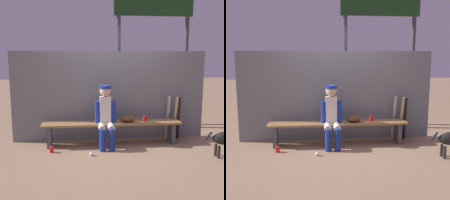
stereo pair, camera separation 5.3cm
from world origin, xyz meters
TOP-DOWN VIEW (x-y plane):
  - ground_plane at (0.00, 0.00)m, footprint 30.00×30.00m
  - chainlink_fence at (0.00, 0.36)m, footprint 4.02×0.03m
  - dugout_bench at (0.00, 0.00)m, footprint 2.76×0.36m
  - player_seated at (-0.13, -0.11)m, footprint 0.41×0.55m
  - baseball_glove at (0.32, 0.00)m, footprint 0.28×0.20m
  - bat_aluminum_silver at (1.22, 0.27)m, footprint 0.08×0.24m
  - bat_wood_natural at (1.37, 0.22)m, footprint 0.08×0.24m
  - bat_aluminum_black at (1.43, 0.19)m, footprint 0.09×0.20m
  - baseball at (-0.44, -0.60)m, footprint 0.07×0.07m
  - cup_on_ground at (-1.16, -0.35)m, footprint 0.08×0.08m
  - cup_on_bench at (0.67, 0.02)m, footprint 0.08×0.08m
  - scoreboard at (1.24, 1.44)m, footprint 2.21×0.27m

SIDE VIEW (x-z plane):
  - ground_plane at x=0.00m, z-range 0.00..0.00m
  - baseball at x=-0.44m, z-range 0.00..0.07m
  - cup_on_ground at x=-1.16m, z-range 0.00..0.11m
  - dugout_bench at x=0.00m, z-range 0.13..0.59m
  - bat_aluminum_black at x=1.43m, z-range 0.00..0.91m
  - bat_wood_natural at x=1.37m, z-range 0.00..0.92m
  - bat_aluminum_silver at x=1.22m, z-range 0.00..0.93m
  - cup_on_bench at x=0.67m, z-range 0.46..0.57m
  - baseball_glove at x=0.32m, z-range 0.46..0.58m
  - player_seated at x=-0.13m, z-range 0.05..1.25m
  - chainlink_fence at x=0.00m, z-range 0.00..1.86m
  - scoreboard at x=1.24m, z-range 0.74..4.40m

